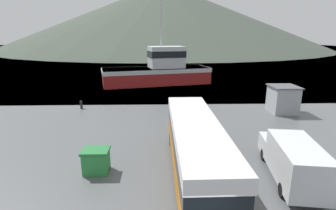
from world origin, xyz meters
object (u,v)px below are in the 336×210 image
Objects in this scene: tour_bus at (195,145)px; dock_kiosk at (283,99)px; storage_bin at (96,161)px; delivery_van at (292,159)px; fishing_boat at (159,70)px.

dock_kiosk is at bearing 48.29° from tour_bus.
tour_bus is 5.70m from storage_bin.
dock_kiosk is at bearing 75.82° from delivery_van.
dock_kiosk reaches higher than storage_bin.
tour_bus is 1.76× the size of delivery_van.
fishing_boat is at bearing 83.09° from storage_bin.
fishing_boat is 6.22× the size of dock_kiosk.
delivery_van reaches higher than storage_bin.
storage_bin is 0.54× the size of dock_kiosk.
dock_kiosk is (5.29, 12.69, 0.13)m from delivery_van.
delivery_van is at bearing -6.27° from storage_bin.
tour_bus is at bearing 179.40° from delivery_van.
delivery_van is at bearing -9.63° from tour_bus.
dock_kiosk is at bearing 35.81° from storage_bin.
tour_bus is 5.18m from delivery_van.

